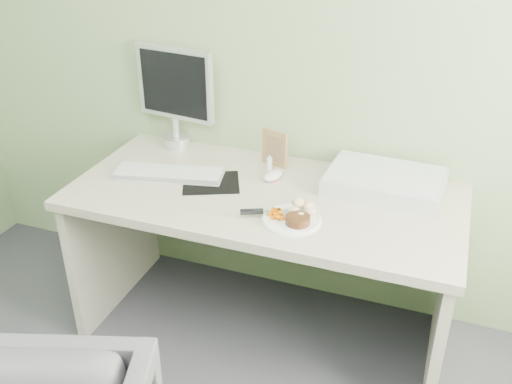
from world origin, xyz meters
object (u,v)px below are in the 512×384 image
(plate, at_px, (292,220))
(monitor, at_px, (175,92))
(desk, at_px, (264,230))
(scanner, at_px, (385,182))

(plate, distance_m, monitor, 0.91)
(desk, height_order, plate, plate)
(desk, xyz_separation_m, monitor, (-0.55, 0.31, 0.45))
(desk, distance_m, scanner, 0.54)
(scanner, relative_size, monitor, 0.98)
(plate, bearing_deg, monitor, 145.67)
(desk, relative_size, plate, 7.18)
(desk, xyz_separation_m, plate, (0.17, -0.18, 0.19))
(plate, bearing_deg, desk, 133.45)
(desk, relative_size, monitor, 3.36)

